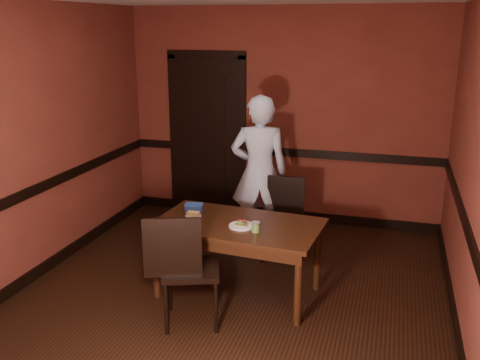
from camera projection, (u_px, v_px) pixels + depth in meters
The scene contains 21 objects.
floor at pixel (230, 297), 5.02m from camera, with size 4.00×4.50×0.01m, color black.
wall_back at pixel (283, 117), 6.72m from camera, with size 4.00×0.02×2.70m, color maroon.
wall_front at pixel (88, 264), 2.58m from camera, with size 4.00×0.02×2.70m, color maroon.
wall_left at pixel (33, 144), 5.19m from camera, with size 0.02×4.50×2.70m, color maroon.
wall_right at pixel (476, 175), 4.11m from camera, with size 0.02×4.50×2.70m, color maroon.
dado_back at pixel (282, 152), 6.83m from camera, with size 4.00×0.03×0.10m, color black.
dado_left at pixel (39, 188), 5.31m from camera, with size 0.03×4.50×0.10m, color black.
dado_right at pixel (467, 230), 4.24m from camera, with size 0.03×4.50×0.10m, color black.
baseboard_back at pixel (280, 214), 7.07m from camera, with size 4.00×0.03×0.12m, color black.
baseboard_left at pixel (47, 265), 5.55m from camera, with size 0.03×4.50×0.12m, color black.
baseboard_right at pixel (455, 323), 4.47m from camera, with size 0.03×4.50×0.12m, color black.
door at pixel (207, 133), 7.03m from camera, with size 1.05×0.07×2.20m.
dining_table at pixel (238, 258), 5.01m from camera, with size 1.52×0.85×0.71m, color black.
chair_far at pixel (281, 220), 5.76m from camera, with size 0.41×0.41×0.88m, color black, non-canonical shape.
chair_near at pixel (191, 267), 4.49m from camera, with size 0.47×0.47×1.00m, color black, non-canonical shape.
person at pixel (259, 173), 5.98m from camera, with size 0.64×0.42×1.75m, color silver.
sandwich_plate at pixel (242, 225), 4.81m from camera, with size 0.23×0.23×0.06m.
sauce_jar at pixel (256, 227), 4.68m from camera, with size 0.08×0.08×0.09m.
cheese_saucer at pixel (193, 215), 5.06m from camera, with size 0.15×0.15×0.05m.
food_tub at pixel (194, 208), 5.21m from camera, with size 0.19×0.15×0.07m.
wrapped_veg at pixel (182, 226), 4.73m from camera, with size 0.07×0.07×0.25m, color #174E1A.
Camera 1 is at (1.37, -4.31, 2.46)m, focal length 40.00 mm.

